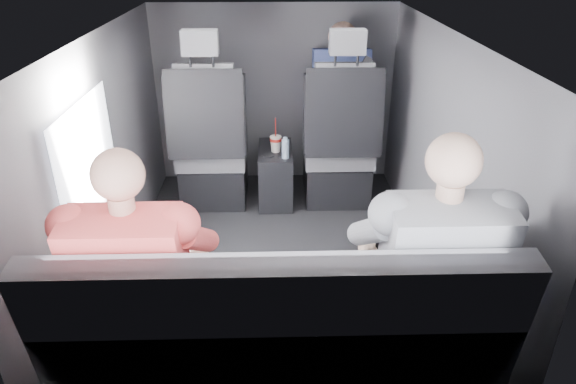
{
  "coord_description": "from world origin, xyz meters",
  "views": [
    {
      "loc": [
        -0.01,
        -2.54,
        1.78
      ],
      "look_at": [
        0.07,
        -0.05,
        0.52
      ],
      "focal_mm": 32.0,
      "sensor_mm": 36.0,
      "label": 1
    }
  ],
  "objects_px": {
    "water_bottle": "(285,148)",
    "passenger_rear_left": "(145,282)",
    "passenger_rear_right": "(425,274)",
    "soda_cup": "(276,143)",
    "laptop_white": "(155,247)",
    "front_seat_left": "(212,152)",
    "laptop_black": "(411,251)",
    "passenger_front_right": "(340,92)",
    "rear_bench": "(279,360)",
    "front_seat_right": "(338,151)",
    "center_console": "(276,174)"
  },
  "relations": [
    {
      "from": "water_bottle",
      "to": "passenger_rear_left",
      "type": "height_order",
      "value": "passenger_rear_left"
    },
    {
      "from": "passenger_rear_left",
      "to": "passenger_rear_right",
      "type": "distance_m",
      "value": 1.06
    },
    {
      "from": "soda_cup",
      "to": "laptop_white",
      "type": "distance_m",
      "value": 1.67
    },
    {
      "from": "front_seat_left",
      "to": "laptop_black",
      "type": "distance_m",
      "value": 1.93
    },
    {
      "from": "soda_cup",
      "to": "water_bottle",
      "type": "distance_m",
      "value": 0.14
    },
    {
      "from": "water_bottle",
      "to": "passenger_front_right",
      "type": "height_order",
      "value": "passenger_front_right"
    },
    {
      "from": "soda_cup",
      "to": "passenger_front_right",
      "type": "xyz_separation_m",
      "value": [
        0.47,
        0.26,
        0.29
      ]
    },
    {
      "from": "soda_cup",
      "to": "water_bottle",
      "type": "xyz_separation_m",
      "value": [
        0.07,
        -0.12,
        0.01
      ]
    },
    {
      "from": "front_seat_left",
      "to": "water_bottle",
      "type": "xyz_separation_m",
      "value": [
        0.52,
        -0.12,
        0.07
      ]
    },
    {
      "from": "rear_bench",
      "to": "front_seat_left",
      "type": "bearing_deg",
      "value": 103.31
    },
    {
      "from": "soda_cup",
      "to": "laptop_black",
      "type": "xyz_separation_m",
      "value": [
        0.54,
        -1.64,
        0.17
      ]
    },
    {
      "from": "laptop_white",
      "to": "passenger_rear_right",
      "type": "relative_size",
      "value": 0.25
    },
    {
      "from": "front_seat_left",
      "to": "water_bottle",
      "type": "distance_m",
      "value": 0.54
    },
    {
      "from": "laptop_black",
      "to": "passenger_rear_left",
      "type": "distance_m",
      "value": 1.05
    },
    {
      "from": "front_seat_right",
      "to": "passenger_front_right",
      "type": "height_order",
      "value": "front_seat_right"
    },
    {
      "from": "laptop_white",
      "to": "passenger_front_right",
      "type": "relative_size",
      "value": 0.38
    },
    {
      "from": "center_console",
      "to": "passenger_rear_left",
      "type": "height_order",
      "value": "passenger_rear_left"
    },
    {
      "from": "laptop_black",
      "to": "passenger_rear_left",
      "type": "relative_size",
      "value": 0.29
    },
    {
      "from": "water_bottle",
      "to": "front_seat_left",
      "type": "bearing_deg",
      "value": 167.06
    },
    {
      "from": "passenger_rear_right",
      "to": "passenger_front_right",
      "type": "height_order",
      "value": "passenger_front_right"
    },
    {
      "from": "front_seat_left",
      "to": "rear_bench",
      "type": "xyz_separation_m",
      "value": [
        0.45,
        -1.9,
        -0.09
      ]
    },
    {
      "from": "front_seat_right",
      "to": "laptop_white",
      "type": "xyz_separation_m",
      "value": [
        -0.95,
        -1.59,
        0.23
      ]
    },
    {
      "from": "front_seat_right",
      "to": "laptop_black",
      "type": "bearing_deg",
      "value": -86.82
    },
    {
      "from": "water_bottle",
      "to": "passenger_front_right",
      "type": "bearing_deg",
      "value": 42.86
    },
    {
      "from": "front_seat_left",
      "to": "passenger_rear_left",
      "type": "distance_m",
      "value": 1.82
    },
    {
      "from": "rear_bench",
      "to": "passenger_front_right",
      "type": "distance_m",
      "value": 2.26
    },
    {
      "from": "passenger_front_right",
      "to": "center_console",
      "type": "bearing_deg",
      "value": -155.39
    },
    {
      "from": "passenger_rear_right",
      "to": "passenger_front_right",
      "type": "relative_size",
      "value": 1.51
    },
    {
      "from": "center_console",
      "to": "passenger_rear_right",
      "type": "distance_m",
      "value": 1.98
    },
    {
      "from": "soda_cup",
      "to": "laptop_black",
      "type": "height_order",
      "value": "laptop_black"
    },
    {
      "from": "rear_bench",
      "to": "laptop_white",
      "type": "relative_size",
      "value": 5.15
    },
    {
      "from": "water_bottle",
      "to": "laptop_white",
      "type": "xyz_separation_m",
      "value": [
        -0.57,
        -1.47,
        0.16
      ]
    },
    {
      "from": "soda_cup",
      "to": "passenger_rear_right",
      "type": "xyz_separation_m",
      "value": [
        0.56,
        -1.81,
        0.17
      ]
    },
    {
      "from": "laptop_black",
      "to": "rear_bench",
      "type": "bearing_deg",
      "value": -154.64
    },
    {
      "from": "water_bottle",
      "to": "passenger_rear_left",
      "type": "distance_m",
      "value": 1.79
    },
    {
      "from": "front_seat_right",
      "to": "center_console",
      "type": "xyz_separation_m",
      "value": [
        -0.45,
        0.04,
        -0.2
      ]
    },
    {
      "from": "laptop_white",
      "to": "laptop_black",
      "type": "height_order",
      "value": "laptop_black"
    },
    {
      "from": "soda_cup",
      "to": "front_seat_right",
      "type": "bearing_deg",
      "value": 0.04
    },
    {
      "from": "center_console",
      "to": "water_bottle",
      "type": "xyz_separation_m",
      "value": [
        0.07,
        -0.16,
        0.27
      ]
    },
    {
      "from": "water_bottle",
      "to": "soda_cup",
      "type": "bearing_deg",
      "value": 118.9
    },
    {
      "from": "water_bottle",
      "to": "passenger_rear_right",
      "type": "height_order",
      "value": "passenger_rear_right"
    },
    {
      "from": "front_seat_right",
      "to": "rear_bench",
      "type": "relative_size",
      "value": 0.79
    },
    {
      "from": "water_bottle",
      "to": "passenger_rear_left",
      "type": "xyz_separation_m",
      "value": [
        -0.57,
        -1.69,
        0.15
      ]
    },
    {
      "from": "laptop_black",
      "to": "passenger_front_right",
      "type": "xyz_separation_m",
      "value": [
        -0.07,
        1.9,
        0.12
      ]
    },
    {
      "from": "front_seat_right",
      "to": "rear_bench",
      "type": "xyz_separation_m",
      "value": [
        -0.45,
        -1.9,
        -0.09
      ]
    },
    {
      "from": "front_seat_left",
      "to": "passenger_rear_right",
      "type": "distance_m",
      "value": 2.08
    },
    {
      "from": "front_seat_left",
      "to": "water_bottle",
      "type": "height_order",
      "value": "front_seat_left"
    },
    {
      "from": "front_seat_right",
      "to": "passenger_rear_left",
      "type": "height_order",
      "value": "front_seat_right"
    },
    {
      "from": "front_seat_right",
      "to": "water_bottle",
      "type": "bearing_deg",
      "value": -162.59
    },
    {
      "from": "laptop_white",
      "to": "laptop_black",
      "type": "relative_size",
      "value": 0.89
    }
  ]
}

